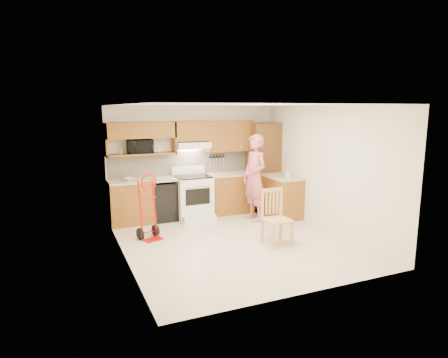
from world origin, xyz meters
TOP-DOWN VIEW (x-y plane):
  - floor at (0.00, 0.00)m, footprint 4.00×4.50m
  - ceiling at (0.00, 0.00)m, footprint 4.00×4.50m
  - wall_back at (0.00, 2.26)m, footprint 4.00×0.02m
  - wall_front at (0.00, -2.26)m, footprint 4.00×0.02m
  - wall_left at (-2.01, 0.00)m, footprint 0.02×4.50m
  - wall_right at (2.01, 0.00)m, footprint 0.02×4.50m
  - backsplash at (0.00, 2.23)m, footprint 3.92×0.03m
  - lower_cab_left at (-1.55, 1.95)m, footprint 0.90×0.60m
  - dishwasher at (-0.80, 1.95)m, footprint 0.60×0.60m
  - lower_cab_right at (0.83, 1.95)m, footprint 1.14×0.60m
  - countertop_left at (-1.25, 1.95)m, footprint 1.50×0.63m
  - countertop_right at (0.83, 1.95)m, footprint 1.14×0.63m
  - cab_return_right at (1.70, 1.15)m, footprint 0.60×1.00m
  - countertop_return at (1.70, 1.15)m, footprint 0.63×1.00m
  - pantry_tall at (1.65, 1.95)m, footprint 0.70×0.60m
  - upper_cab_left at (-1.25, 2.08)m, footprint 1.50×0.33m
  - upper_shelf_mw at (-1.25, 2.08)m, footprint 1.50×0.33m
  - upper_cab_center at (-0.12, 2.08)m, footprint 0.76×0.33m
  - upper_cab_right at (0.83, 2.08)m, footprint 1.14×0.33m
  - range_hood at (-0.12, 2.02)m, footprint 0.76×0.46m
  - knife_strip at (0.55, 2.21)m, footprint 0.40×0.05m
  - microwave at (-1.28, 2.08)m, footprint 0.55×0.38m
  - range at (-0.19, 1.76)m, footprint 0.77×1.02m
  - person at (1.00, 1.12)m, footprint 0.53×0.74m
  - hand_truck at (-1.40, 0.76)m, footprint 0.55×0.52m
  - dining_chair at (0.63, -0.46)m, footprint 0.45×0.50m
  - soap_bottle at (1.70, 0.92)m, footprint 0.11×0.11m
  - bowl at (-1.55, 1.95)m, footprint 0.30×0.30m

SIDE VIEW (x-z plane):
  - floor at x=0.00m, z-range -0.02..0.00m
  - dishwasher at x=-0.80m, z-range 0.00..0.85m
  - lower_cab_left at x=-1.55m, z-range 0.00..0.90m
  - lower_cab_right at x=0.83m, z-range 0.00..0.90m
  - cab_return_right at x=1.70m, z-range 0.00..0.90m
  - dining_chair at x=0.63m, z-range 0.00..1.01m
  - hand_truck at x=-1.40m, z-range 0.00..1.13m
  - range at x=-0.19m, z-range 0.00..1.14m
  - countertop_left at x=-1.25m, z-range 0.90..0.94m
  - countertop_right at x=0.83m, z-range 0.90..0.94m
  - countertop_return at x=1.70m, z-range 0.90..0.94m
  - person at x=1.00m, z-range 0.00..1.90m
  - bowl at x=-1.55m, z-range 0.94..1.00m
  - soap_bottle at x=1.70m, z-range 0.94..1.12m
  - pantry_tall at x=1.65m, z-range 0.00..2.10m
  - backsplash at x=0.00m, z-range 0.92..1.48m
  - knife_strip at x=0.55m, z-range 1.09..1.39m
  - wall_back at x=0.00m, z-range 0.00..2.50m
  - wall_front at x=0.00m, z-range 0.00..2.50m
  - wall_left at x=-2.01m, z-range 0.00..2.50m
  - wall_right at x=2.01m, z-range 0.00..2.50m
  - upper_shelf_mw at x=-1.25m, z-range 1.45..1.49m
  - range_hood at x=-0.12m, z-range 1.56..1.70m
  - microwave at x=-1.28m, z-range 1.49..1.79m
  - upper_cab_right at x=0.83m, z-range 1.45..2.15m
  - upper_cab_center at x=-0.12m, z-range 1.72..2.16m
  - upper_cab_left at x=-1.25m, z-range 1.81..2.15m
  - ceiling at x=0.00m, z-range 2.50..2.52m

